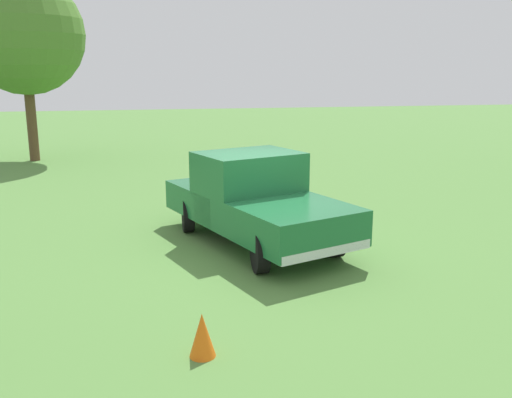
# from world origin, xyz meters

# --- Properties ---
(ground_plane) EXTENTS (80.00, 80.00, 0.00)m
(ground_plane) POSITION_xyz_m (0.00, 0.00, 0.00)
(ground_plane) COLOR #54843D
(pickup_truck) EXTENTS (4.91, 3.33, 1.79)m
(pickup_truck) POSITION_xyz_m (0.48, 0.04, 0.92)
(pickup_truck) COLOR black
(pickup_truck) RESTS_ON ground_plane
(tree_back_left) EXTENTS (4.35, 4.35, 6.81)m
(tree_back_left) POSITION_xyz_m (12.27, 6.11, 4.62)
(tree_back_left) COLOR brown
(tree_back_left) RESTS_ON ground_plane
(traffic_cone) EXTENTS (0.32, 0.32, 0.55)m
(traffic_cone) POSITION_xyz_m (-3.90, 1.56, 0.28)
(traffic_cone) COLOR orange
(traffic_cone) RESTS_ON ground_plane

